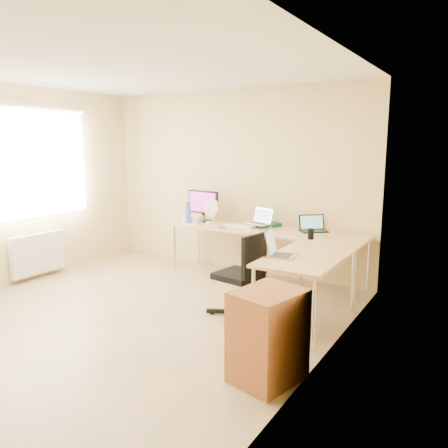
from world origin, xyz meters
The scene contains 25 objects.
floor centered at (0.00, 0.00, 0.00)m, with size 4.50×4.50×0.00m, color tan.
ceiling centered at (0.00, 0.00, 2.60)m, with size 4.50×4.50×0.00m, color white.
wall_back centered at (0.00, 2.25, 1.30)m, with size 4.50×4.50×0.00m, color tan.
wall_left centered at (-2.10, 0.00, 1.30)m, with size 4.50×4.50×0.00m, color tan.
wall_right centered at (2.10, 0.00, 1.30)m, with size 4.50×4.50×0.00m, color tan.
desk_main centered at (0.72, 1.85, 0.36)m, with size 2.65×0.70×0.73m, color tan.
desk_return centered at (1.70, 0.85, 0.36)m, with size 0.70×1.30×0.73m, color tan.
monitor centered at (-0.32, 1.94, 0.95)m, with size 0.52×0.17×0.45m, color black.
book_stack centered at (0.68, 2.05, 0.75)m, with size 0.21×0.28×0.05m, color #0C543F.
laptop_center centered at (0.59, 1.93, 0.88)m, with size 0.32×0.24×0.21m, color #B1B1BE.
laptop_black centered at (1.32, 2.03, 0.84)m, with size 0.34×0.25×0.21m, color black.
keyboard centered at (0.34, 1.82, 0.74)m, with size 0.43×0.12×0.02m, color white.
mouse centered at (0.65, 1.55, 0.75)m, with size 0.09×0.06×0.03m, color silver.
mug centered at (0.04, 1.55, 0.77)m, with size 0.09×0.09×0.08m, color white.
cd_stack centered at (0.21, 1.59, 0.74)m, with size 0.11×0.11×0.03m, color silver.
water_bottle centered at (-0.40, 1.67, 0.88)m, with size 0.09×0.09×0.30m, color #4162A6.
papers centered at (-0.38, 1.66, 0.73)m, with size 0.19×0.27×0.01m, color white.
white_box centered at (-0.40, 1.80, 0.78)m, with size 0.25×0.18×0.09m, color silver.
desk_fan centered at (-0.11, 1.88, 0.89)m, with size 0.25×0.25×0.32m, color silver.
black_cup centered at (1.45, 1.58, 0.79)m, with size 0.07×0.07×0.13m, color black.
laptop_return centered at (1.49, 0.65, 0.84)m, with size 0.26×0.33×0.22m, color #A8A8A8.
office_chair centered at (0.99, 0.68, 0.50)m, with size 0.56×0.56×0.93m, color black.
cabinet centered at (1.85, -0.36, 0.36)m, with size 0.43×0.53×0.74m, color brown.
radiator centered at (-2.03, 0.40, 0.35)m, with size 0.09×0.80×0.55m, color white.
window centered at (-2.05, 0.40, 1.55)m, with size 0.10×1.80×1.40m, color white.
Camera 1 is at (3.25, -3.27, 1.83)m, focal length 35.40 mm.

